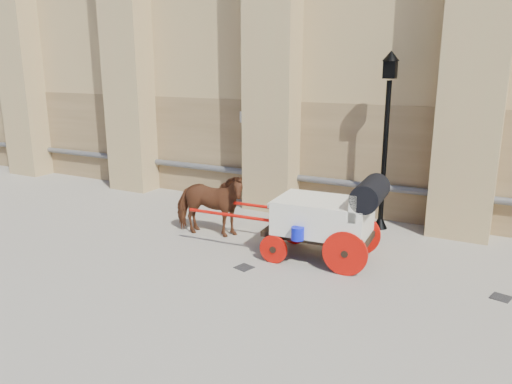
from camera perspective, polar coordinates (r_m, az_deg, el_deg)
The scene contains 6 objects.
ground at distance 10.84m, azimuth -1.87°, elevation -7.29°, with size 90.00×90.00×0.00m, color gray.
horse at distance 11.87m, azimuth -5.39°, elevation -1.40°, with size 0.84×1.85×1.56m, color brown.
carriage at distance 10.39m, azimuth 8.40°, elevation -2.66°, with size 4.23×1.55×1.83m.
street_lamp at distance 12.45m, azimuth 14.61°, elevation 6.12°, with size 0.40×0.40×4.31m.
drain_grate_near at distance 10.23m, azimuth -1.37°, elevation -8.61°, with size 0.32×0.32×0.01m, color black.
drain_grate_far at distance 10.01m, azimuth 26.20°, elevation -10.77°, with size 0.32×0.32×0.01m, color black.
Camera 1 is at (4.98, -8.74, 4.04)m, focal length 35.00 mm.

